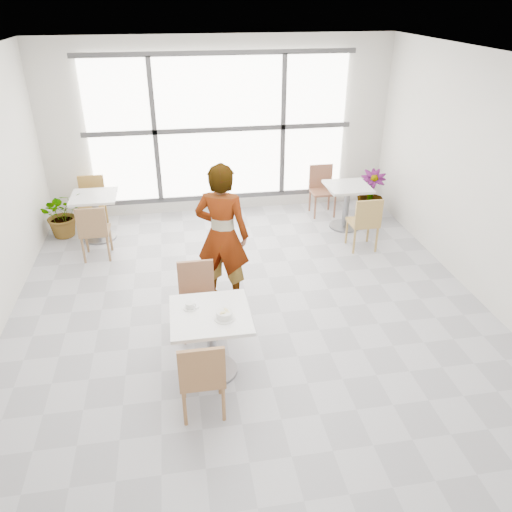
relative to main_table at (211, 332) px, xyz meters
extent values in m
plane|color=#9E9EA5|center=(0.58, 0.96, -0.52)|extent=(7.00, 7.00, 0.00)
plane|color=white|center=(0.58, 0.96, 2.48)|extent=(7.00, 7.00, 0.00)
plane|color=silver|center=(0.58, 4.46, 0.98)|extent=(6.00, 0.00, 6.00)
plane|color=silver|center=(0.58, -2.54, 0.98)|extent=(6.00, 0.00, 6.00)
plane|color=silver|center=(3.58, 0.96, 0.98)|extent=(0.00, 7.00, 7.00)
cube|color=white|center=(0.58, 4.40, 0.98)|extent=(4.40, 0.04, 2.40)
cube|color=#3F3F42|center=(0.58, 4.37, 0.98)|extent=(4.60, 0.05, 0.08)
cube|color=#3F3F42|center=(-0.52, 4.37, 0.98)|extent=(0.08, 0.05, 2.40)
cube|color=#3F3F42|center=(1.68, 4.37, 0.98)|extent=(0.08, 0.05, 2.40)
cube|color=#3F3F42|center=(0.58, 4.37, -0.24)|extent=(4.60, 0.05, 0.08)
cube|color=#3F3F42|center=(0.58, 4.37, 2.20)|extent=(4.60, 0.05, 0.08)
cube|color=white|center=(0.00, 0.00, 0.21)|extent=(0.80, 0.80, 0.04)
cylinder|color=gray|center=(0.00, 0.00, -0.17)|extent=(0.10, 0.10, 0.71)
cylinder|color=gray|center=(0.00, 0.00, -0.51)|extent=(0.52, 0.52, 0.03)
cube|color=#9E6E44|center=(-0.14, -0.52, -0.09)|extent=(0.42, 0.42, 0.04)
cube|color=#9E6E44|center=(-0.14, -0.71, 0.14)|extent=(0.42, 0.04, 0.42)
cylinder|color=#9E6E44|center=(0.04, -0.34, -0.32)|extent=(0.04, 0.04, 0.41)
cylinder|color=#9E6E44|center=(0.04, -0.70, -0.32)|extent=(0.04, 0.04, 0.41)
cylinder|color=#9E6E44|center=(-0.32, -0.34, -0.32)|extent=(0.04, 0.04, 0.41)
cylinder|color=#9E6E44|center=(-0.32, -0.70, -0.32)|extent=(0.04, 0.04, 0.41)
cube|color=#916143|center=(-0.09, 0.71, -0.09)|extent=(0.42, 0.42, 0.04)
cube|color=#916143|center=(-0.09, 0.90, 0.14)|extent=(0.42, 0.04, 0.42)
cylinder|color=#916143|center=(-0.27, 0.53, -0.32)|extent=(0.04, 0.04, 0.41)
cylinder|color=#916143|center=(-0.27, 0.89, -0.32)|extent=(0.04, 0.04, 0.41)
cylinder|color=#916143|center=(0.09, 0.53, -0.32)|extent=(0.04, 0.04, 0.41)
cylinder|color=#916143|center=(0.09, 0.89, -0.32)|extent=(0.04, 0.04, 0.41)
cylinder|color=white|center=(0.13, -0.12, 0.23)|extent=(0.21, 0.21, 0.01)
cylinder|color=white|center=(0.13, -0.12, 0.27)|extent=(0.16, 0.16, 0.07)
torus|color=white|center=(0.13, -0.12, 0.31)|extent=(0.16, 0.16, 0.01)
cylinder|color=#CBBD83|center=(0.13, -0.12, 0.27)|extent=(0.14, 0.14, 0.05)
cylinder|color=#EFE49A|center=(0.13, -0.13, 0.31)|extent=(0.03, 0.03, 0.01)
cylinder|color=beige|center=(0.15, -0.11, 0.30)|extent=(0.03, 0.03, 0.02)
cylinder|color=beige|center=(0.11, -0.14, 0.30)|extent=(0.03, 0.03, 0.02)
cylinder|color=beige|center=(0.12, -0.12, 0.31)|extent=(0.03, 0.03, 0.01)
cylinder|color=beige|center=(0.15, -0.14, 0.30)|extent=(0.03, 0.03, 0.01)
cylinder|color=beige|center=(0.16, -0.10, 0.31)|extent=(0.03, 0.03, 0.02)
cylinder|color=beige|center=(0.15, -0.07, 0.31)|extent=(0.03, 0.03, 0.01)
cylinder|color=#F4E69D|center=(0.16, -0.09, 0.31)|extent=(0.03, 0.03, 0.01)
cylinder|color=#F0E59B|center=(0.11, -0.14, 0.31)|extent=(0.03, 0.03, 0.02)
cylinder|color=beige|center=(0.10, -0.15, 0.31)|extent=(0.03, 0.03, 0.01)
cylinder|color=beige|center=(0.13, -0.13, 0.31)|extent=(0.03, 0.03, 0.02)
cylinder|color=#ECE698|center=(0.12, -0.14, 0.31)|extent=(0.03, 0.03, 0.02)
cylinder|color=#F2EB9C|center=(0.17, -0.13, 0.31)|extent=(0.03, 0.03, 0.02)
cylinder|color=beige|center=(0.10, -0.14, 0.31)|extent=(0.03, 0.03, 0.02)
cylinder|color=silver|center=(-0.20, 0.11, 0.23)|extent=(0.13, 0.13, 0.01)
cylinder|color=silver|center=(-0.20, 0.11, 0.27)|extent=(0.08, 0.08, 0.06)
torus|color=silver|center=(-0.15, 0.11, 0.27)|extent=(0.05, 0.01, 0.05)
cylinder|color=black|center=(-0.20, 0.11, 0.29)|extent=(0.07, 0.07, 0.00)
cube|color=#B6B6BA|center=(-0.15, 0.09, 0.24)|extent=(0.09, 0.05, 0.00)
sphere|color=#B6B6BA|center=(-0.11, 0.11, 0.24)|extent=(0.02, 0.02, 0.02)
imported|color=black|center=(0.28, 1.40, 0.40)|extent=(0.79, 0.66, 1.85)
cube|color=silver|center=(-1.54, 3.55, 0.21)|extent=(0.70, 0.70, 0.04)
cylinder|color=slate|center=(-1.54, 3.55, -0.17)|extent=(0.10, 0.10, 0.71)
cylinder|color=slate|center=(-1.54, 3.55, -0.51)|extent=(0.52, 0.52, 0.03)
cube|color=silver|center=(2.57, 3.31, 0.21)|extent=(0.70, 0.70, 0.04)
cylinder|color=slate|center=(2.57, 3.31, -0.17)|extent=(0.10, 0.10, 0.71)
cylinder|color=slate|center=(2.57, 3.31, -0.51)|extent=(0.52, 0.52, 0.03)
cube|color=olive|center=(-1.48, 2.90, -0.09)|extent=(0.42, 0.42, 0.04)
cube|color=olive|center=(-1.48, 2.71, 0.14)|extent=(0.42, 0.04, 0.42)
cylinder|color=olive|center=(-1.30, 3.08, -0.32)|extent=(0.04, 0.04, 0.41)
cylinder|color=olive|center=(-1.30, 2.72, -0.32)|extent=(0.04, 0.04, 0.41)
cylinder|color=olive|center=(-1.66, 3.08, -0.32)|extent=(0.04, 0.04, 0.41)
cylinder|color=olive|center=(-1.66, 2.72, -0.32)|extent=(0.04, 0.04, 0.41)
cube|color=#A17636|center=(-1.65, 3.98, -0.09)|extent=(0.42, 0.42, 0.04)
cube|color=#A17636|center=(-1.65, 4.17, 0.14)|extent=(0.42, 0.04, 0.42)
cylinder|color=#A17636|center=(-1.83, 3.80, -0.32)|extent=(0.04, 0.04, 0.41)
cylinder|color=#A17636|center=(-1.83, 4.16, -0.32)|extent=(0.04, 0.04, 0.41)
cylinder|color=#A17636|center=(-1.47, 3.80, -0.32)|extent=(0.04, 0.04, 0.41)
cylinder|color=#A17636|center=(-1.47, 4.16, -0.32)|extent=(0.04, 0.04, 0.41)
cube|color=#A48245|center=(2.57, 2.53, -0.09)|extent=(0.42, 0.42, 0.04)
cube|color=#A48245|center=(2.57, 2.34, 0.14)|extent=(0.42, 0.04, 0.42)
cylinder|color=#A48245|center=(2.75, 2.71, -0.32)|extent=(0.04, 0.04, 0.41)
cylinder|color=#A48245|center=(2.75, 2.35, -0.32)|extent=(0.04, 0.04, 0.41)
cylinder|color=#A48245|center=(2.39, 2.71, -0.32)|extent=(0.04, 0.04, 0.41)
cylinder|color=#A48245|center=(2.39, 2.35, -0.32)|extent=(0.04, 0.04, 0.41)
cube|color=brown|center=(2.33, 3.91, -0.09)|extent=(0.42, 0.42, 0.04)
cube|color=brown|center=(2.33, 4.10, 0.14)|extent=(0.42, 0.04, 0.42)
cylinder|color=brown|center=(2.15, 3.73, -0.32)|extent=(0.04, 0.04, 0.41)
cylinder|color=brown|center=(2.15, 4.09, -0.32)|extent=(0.04, 0.04, 0.41)
cylinder|color=brown|center=(2.51, 3.73, -0.32)|extent=(0.04, 0.04, 0.41)
cylinder|color=brown|center=(2.51, 4.09, -0.32)|extent=(0.04, 0.04, 0.41)
imported|color=#5A8538|center=(-2.10, 3.76, -0.14)|extent=(0.88, 0.83, 0.77)
imported|color=#548C47|center=(3.16, 3.72, -0.11)|extent=(0.62, 0.62, 0.83)
camera|label=1|loc=(-0.23, -4.16, 3.09)|focal=35.07mm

